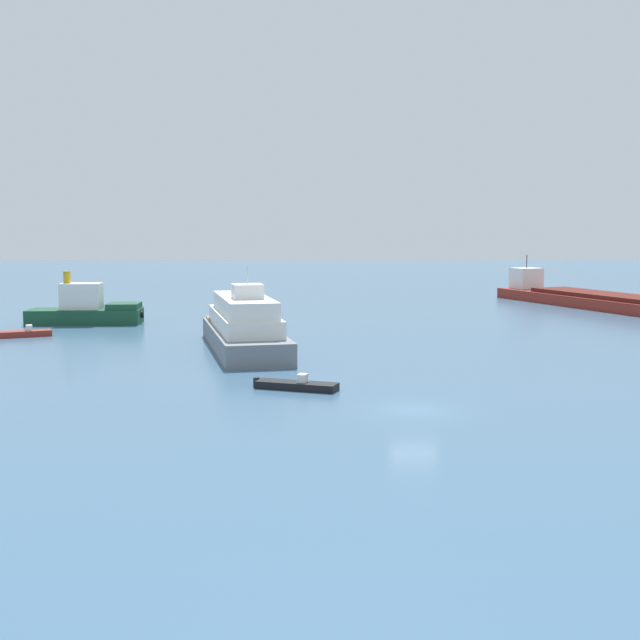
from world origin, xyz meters
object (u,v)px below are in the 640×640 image
tugboat (87,310)px  white_riverboat (244,327)px  cargo_barge (603,300)px  fishing_skiff (296,385)px  small_motorboat (25,333)px

tugboat → white_riverboat: bearing=-46.5°
cargo_barge → tugboat: 59.52m
white_riverboat → fishing_skiff: white_riverboat is taller
tugboat → cargo_barge: bearing=15.1°
tugboat → white_riverboat: size_ratio=0.59×
white_riverboat → fishing_skiff: bearing=-74.8°
cargo_barge → small_motorboat: bearing=-157.3°
white_riverboat → tugboat: bearing=133.5°
tugboat → fishing_skiff: (21.58, -34.19, -1.13)m
small_motorboat → fishing_skiff: small_motorboat is taller
cargo_barge → tugboat: bearing=-164.9°
small_motorboat → cargo_barge: bearing=22.7°
tugboat → white_riverboat: 24.96m
cargo_barge → small_motorboat: (-60.36, -25.25, -0.68)m
small_motorboat → fishing_skiff: 34.58m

